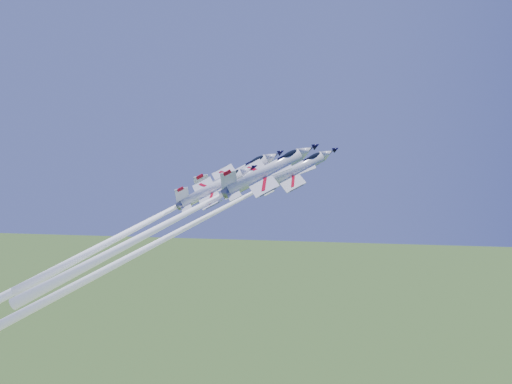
# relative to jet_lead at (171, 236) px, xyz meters

# --- Properties ---
(jet_lead) EXTENTS (46.24, 25.30, 45.87)m
(jet_lead) POSITION_rel_jet_lead_xyz_m (0.00, 0.00, 0.00)
(jet_lead) COLOR white
(jet_left) EXTENTS (49.46, 26.59, 48.06)m
(jet_left) POSITION_rel_jet_lead_xyz_m (-11.43, 2.44, -1.69)
(jet_left) COLOR white
(jet_right) EXTENTS (37.62, 19.64, 33.47)m
(jet_right) POSITION_rel_jet_lead_xyz_m (3.13, -7.86, 4.60)
(jet_right) COLOR white
(jet_slot) EXTENTS (30.86, 16.06, 27.24)m
(jet_slot) POSITION_rel_jet_lead_xyz_m (-2.71, -6.07, 3.17)
(jet_slot) COLOR white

